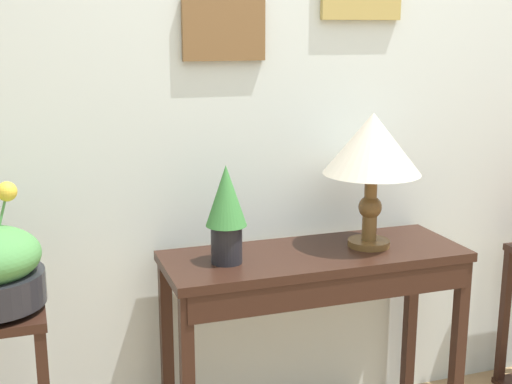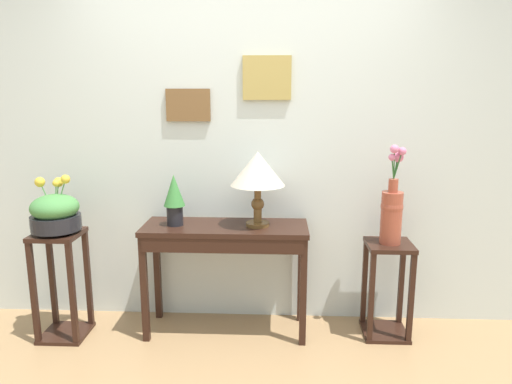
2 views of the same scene
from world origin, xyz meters
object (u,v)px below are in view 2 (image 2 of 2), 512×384
at_px(console_table, 225,243).
at_px(flower_vase_tall_right, 392,208).
at_px(pedestal_stand_left, 62,285).
at_px(planter_bowl_wide_left, 55,212).
at_px(pedestal_stand_right, 387,289).
at_px(table_lamp, 258,171).
at_px(potted_plant_on_console, 174,197).

height_order(console_table, flower_vase_tall_right, flower_vase_tall_right).
distance_m(pedestal_stand_left, planter_bowl_wide_left, 0.52).
bearing_deg(console_table, pedestal_stand_left, -174.56).
height_order(pedestal_stand_left, pedestal_stand_right, pedestal_stand_left).
bearing_deg(planter_bowl_wide_left, console_table, 5.35).
distance_m(pedestal_stand_left, pedestal_stand_right, 2.28).
distance_m(table_lamp, pedestal_stand_right, 1.24).
relative_size(potted_plant_on_console, pedestal_stand_right, 0.52).
height_order(planter_bowl_wide_left, flower_vase_tall_right, flower_vase_tall_right).
height_order(console_table, pedestal_stand_left, console_table).
bearing_deg(pedestal_stand_left, pedestal_stand_right, 3.26).
bearing_deg(table_lamp, flower_vase_tall_right, -0.14).
xyz_separation_m(pedestal_stand_right, flower_vase_tall_right, (0.00, -0.00, 0.59)).
xyz_separation_m(potted_plant_on_console, pedestal_stand_right, (1.49, 0.01, -0.65)).
distance_m(potted_plant_on_console, pedestal_stand_right, 1.62).
height_order(table_lamp, flower_vase_tall_right, flower_vase_tall_right).
distance_m(pedestal_stand_left, flower_vase_tall_right, 2.35).
relative_size(table_lamp, flower_vase_tall_right, 0.76).
bearing_deg(pedestal_stand_left, console_table, 5.44).
relative_size(pedestal_stand_left, planter_bowl_wide_left, 1.96).
bearing_deg(planter_bowl_wide_left, pedestal_stand_left, -73.65).
distance_m(planter_bowl_wide_left, pedestal_stand_right, 2.35).
relative_size(planter_bowl_wide_left, pedestal_stand_right, 0.57).
xyz_separation_m(console_table, potted_plant_on_console, (-0.35, 0.01, 0.32)).
relative_size(console_table, planter_bowl_wide_left, 2.92).
bearing_deg(planter_bowl_wide_left, pedestal_stand_right, 3.22).
relative_size(console_table, flower_vase_tall_right, 1.67).
relative_size(pedestal_stand_left, flower_vase_tall_right, 1.12).
relative_size(table_lamp, potted_plant_on_console, 1.45).
bearing_deg(pedestal_stand_right, pedestal_stand_left, -176.74).
height_order(potted_plant_on_console, pedestal_stand_right, potted_plant_on_console).
xyz_separation_m(planter_bowl_wide_left, flower_vase_tall_right, (2.28, 0.13, 0.02)).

